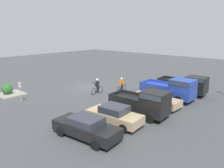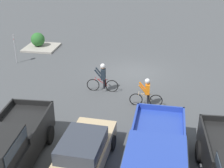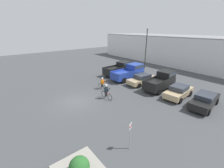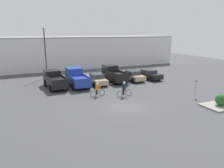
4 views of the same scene
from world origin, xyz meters
name	(u,v)px [view 2 (image 2 of 4)]	position (x,y,z in m)	size (l,w,h in m)	color
ground_plane	(134,73)	(0.00, 0.00, 0.00)	(80.00, 80.00, 0.00)	#424447
pickup_truck_1	(156,158)	(-1.95, 10.30, 1.17)	(2.33, 5.44, 2.26)	#233D9E
sedan_0	(82,154)	(0.84, 10.02, 0.72)	(2.04, 4.78, 1.44)	tan
pickup_truck_2	(7,146)	(3.62, 10.56, 1.15)	(2.39, 5.01, 2.24)	black
cyclist_0	(103,77)	(1.49, 3.09, 0.90)	(1.89, 0.47, 1.76)	black
cyclist_1	(147,92)	(-1.18, 4.42, 0.83)	(1.79, 0.47, 1.62)	black
fire_lane_sign	(15,46)	(8.60, -0.29, 1.28)	(0.13, 0.29, 2.11)	#9E9EA3
curb_island	(42,47)	(8.07, -3.73, 0.07)	(2.60, 2.51, 0.15)	gray
shrub	(38,39)	(8.36, -3.82, 0.71)	(1.12, 1.12, 1.12)	#286028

